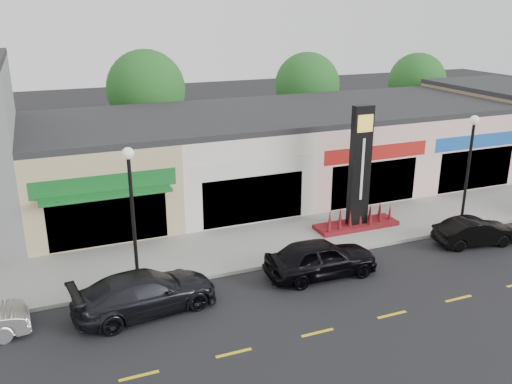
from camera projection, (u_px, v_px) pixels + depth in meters
ground at (348, 278)px, 21.94m from camera, size 120.00×120.00×0.00m
sidewalk at (300, 236)px, 25.73m from camera, size 52.00×4.30×0.15m
curb at (323, 255)px, 23.75m from camera, size 52.00×0.20×0.15m
shop_beige at (94, 169)px, 28.18m from camera, size 7.00×10.85×4.80m
shop_cream at (221, 156)px, 30.68m from camera, size 7.00×10.01×4.80m
shop_pink_w at (329, 145)px, 33.17m from camera, size 7.00×10.01×4.80m
shop_pink_e at (423, 135)px, 35.66m from camera, size 7.00×10.01×4.80m
shop_tan at (504, 123)px, 38.07m from camera, size 7.00×10.01×5.30m
tree_rear_west at (146, 89)px, 35.91m from camera, size 5.20×5.20×7.83m
tree_rear_mid at (307, 85)px, 40.29m from camera, size 4.80×4.80×7.29m
tree_rear_east at (417, 82)px, 43.93m from camera, size 4.60×4.60×6.94m
lamp_west_near at (132, 203)px, 20.16m from camera, size 0.44×0.44×5.47m
lamp_east_near at (469, 160)px, 25.85m from camera, size 0.44×0.44×5.47m
pylon_sign at (359, 186)px, 25.94m from camera, size 4.20×1.30×6.00m
car_dark_sedan at (146, 293)px, 19.31m from camera, size 2.78×5.41×1.50m
car_black_sedan at (321, 258)px, 21.89m from camera, size 1.98×4.66×1.57m
car_black_conv at (475, 232)px, 24.84m from camera, size 1.90×3.95×1.25m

